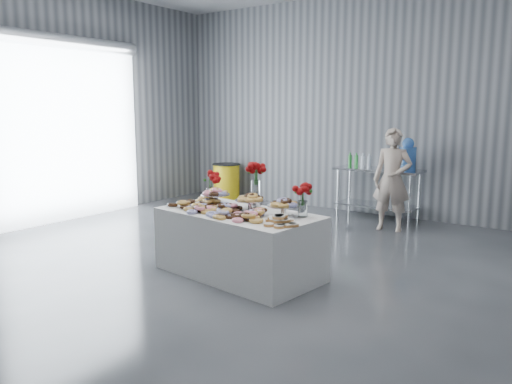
# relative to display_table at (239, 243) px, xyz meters

# --- Properties ---
(ground) EXTENTS (9.00, 9.00, 0.00)m
(ground) POSITION_rel_display_table_xyz_m (-0.32, -0.28, -0.38)
(ground) COLOR #36393E
(ground) RESTS_ON ground
(room_walls) EXTENTS (8.04, 9.04, 4.02)m
(room_walls) POSITION_rel_display_table_xyz_m (-0.60, -0.21, 2.26)
(room_walls) COLOR gray
(room_walls) RESTS_ON ground
(display_table) EXTENTS (2.01, 1.23, 0.75)m
(display_table) POSITION_rel_display_table_xyz_m (0.00, 0.00, 0.00)
(display_table) COLOR white
(display_table) RESTS_ON ground
(prep_table) EXTENTS (1.50, 0.60, 0.90)m
(prep_table) POSITION_rel_display_table_xyz_m (0.19, 3.82, 0.24)
(prep_table) COLOR silver
(prep_table) RESTS_ON ground
(donut_mounds) EXTENTS (1.89, 1.02, 0.09)m
(donut_mounds) POSITION_rel_display_table_xyz_m (0.00, -0.05, 0.42)
(donut_mounds) COLOR #BA8F44
(donut_mounds) RESTS_ON display_table
(cake_stand_left) EXTENTS (0.36, 0.36, 0.17)m
(cake_stand_left) POSITION_rel_display_table_xyz_m (-0.53, 0.22, 0.52)
(cake_stand_left) COLOR silver
(cake_stand_left) RESTS_ON display_table
(cake_stand_mid) EXTENTS (0.36, 0.36, 0.17)m
(cake_stand_mid) POSITION_rel_display_table_xyz_m (0.07, 0.14, 0.52)
(cake_stand_mid) COLOR silver
(cake_stand_mid) RESTS_ON display_table
(cake_stand_right) EXTENTS (0.36, 0.36, 0.17)m
(cake_stand_right) POSITION_rel_display_table_xyz_m (0.56, 0.08, 0.52)
(cake_stand_right) COLOR silver
(cake_stand_right) RESTS_ON display_table
(danish_pile) EXTENTS (0.48, 0.48, 0.11)m
(danish_pile) POSITION_rel_display_table_xyz_m (0.73, -0.24, 0.43)
(danish_pile) COLOR silver
(danish_pile) RESTS_ON display_table
(bouquet_left) EXTENTS (0.26, 0.26, 0.42)m
(bouquet_left) POSITION_rel_display_table_xyz_m (-0.71, 0.34, 0.67)
(bouquet_left) COLOR white
(bouquet_left) RESTS_ON display_table
(bouquet_right) EXTENTS (0.26, 0.26, 0.42)m
(bouquet_right) POSITION_rel_display_table_xyz_m (0.73, 0.21, 0.67)
(bouquet_right) COLOR white
(bouquet_right) RESTS_ON display_table
(bouquet_center) EXTENTS (0.26, 0.26, 0.57)m
(bouquet_center) POSITION_rel_display_table_xyz_m (-0.01, 0.35, 0.75)
(bouquet_center) COLOR silver
(bouquet_center) RESTS_ON display_table
(water_jug) EXTENTS (0.28, 0.28, 0.55)m
(water_jug) POSITION_rel_display_table_xyz_m (0.69, 3.82, 0.77)
(water_jug) COLOR #3E79D3
(water_jug) RESTS_ON prep_table
(drink_bottles) EXTENTS (0.54, 0.08, 0.27)m
(drink_bottles) POSITION_rel_display_table_xyz_m (-0.13, 3.72, 0.66)
(drink_bottles) COLOR #268C33
(drink_bottles) RESTS_ON prep_table
(person) EXTENTS (0.65, 0.48, 1.64)m
(person) POSITION_rel_display_table_xyz_m (0.68, 3.16, 0.44)
(person) COLOR #CC8C93
(person) RESTS_ON ground
(trash_barrel) EXTENTS (0.60, 0.60, 0.77)m
(trash_barrel) POSITION_rel_display_table_xyz_m (-3.22, 3.82, 0.01)
(trash_barrel) COLOR yellow
(trash_barrel) RESTS_ON ground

